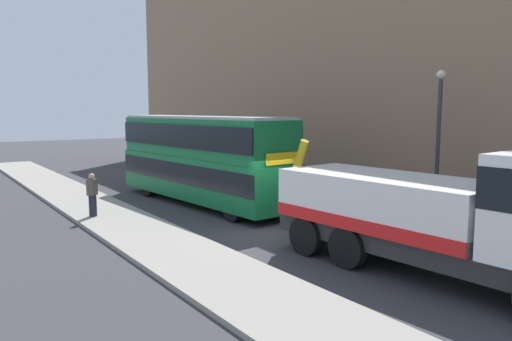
# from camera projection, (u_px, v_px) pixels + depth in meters

# --- Properties ---
(ground_plane) EXTENTS (120.00, 120.00, 0.00)m
(ground_plane) POSITION_uv_depth(u_px,v_px,m) (284.00, 234.00, 17.22)
(ground_plane) COLOR #38383D
(near_kerb) EXTENTS (60.00, 2.80, 0.15)m
(near_kerb) POSITION_uv_depth(u_px,v_px,m) (175.00, 251.00, 14.82)
(near_kerb) COLOR gray
(near_kerb) RESTS_ON ground_plane
(building_facade) EXTENTS (60.00, 1.50, 16.00)m
(building_facade) POSITION_uv_depth(u_px,v_px,m) (436.00, 22.00, 20.90)
(building_facade) COLOR #9E7A5B
(building_facade) RESTS_ON ground_plane
(recovery_tow_truck) EXTENTS (10.22, 3.26, 3.67)m
(recovery_tow_truck) POSITION_uv_depth(u_px,v_px,m) (445.00, 213.00, 12.28)
(recovery_tow_truck) COLOR #2D2D2D
(recovery_tow_truck) RESTS_ON ground_plane
(double_decker_bus) EXTENTS (11.16, 3.31, 4.06)m
(double_decker_bus) POSITION_uv_depth(u_px,v_px,m) (201.00, 156.00, 22.46)
(double_decker_bus) COLOR #146B38
(double_decker_bus) RESTS_ON ground_plane
(pedestrian_onlooker) EXTENTS (0.46, 0.47, 1.71)m
(pedestrian_onlooker) POSITION_uv_depth(u_px,v_px,m) (92.00, 195.00, 19.26)
(pedestrian_onlooker) COLOR #232333
(pedestrian_onlooker) RESTS_ON near_kerb
(street_lamp) EXTENTS (0.36, 0.36, 5.83)m
(street_lamp) POSITION_uv_depth(u_px,v_px,m) (438.00, 133.00, 18.71)
(street_lamp) COLOR #38383D
(street_lamp) RESTS_ON ground_plane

